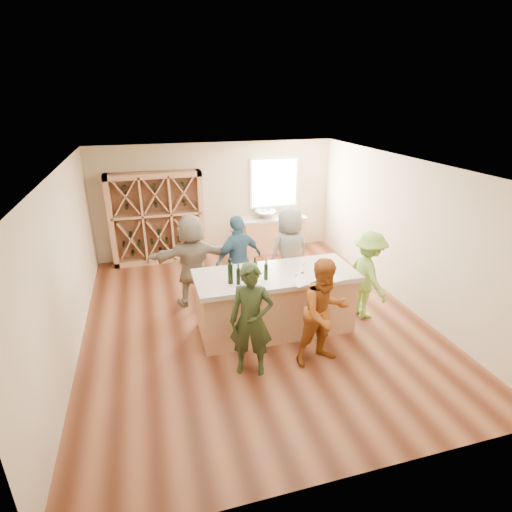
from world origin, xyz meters
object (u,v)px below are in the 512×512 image
object	(u,v)px
person_far_right	(289,252)
wine_bottle_e	(266,272)
person_far_left	(193,260)
wine_rack	(157,218)
wine_bottle_d	(255,271)
wine_bottle_a	(230,273)
tasting_counter_base	(275,304)
person_far_mid	(239,260)
person_server	(368,275)
person_near_left	(251,320)
person_near_right	(324,313)
wine_bottle_b	(238,277)
sink	(266,214)

from	to	relation	value
person_far_right	wine_bottle_e	bearing A→B (deg)	43.84
person_far_right	person_far_left	bearing A→B (deg)	-16.58
person_far_left	wine_rack	bearing A→B (deg)	-77.15
wine_bottle_d	person_far_left	bearing A→B (deg)	118.32
wine_bottle_a	person_far_right	size ratio (longest dim) A/B	0.18
person_far_right	tasting_counter_base	bearing A→B (deg)	47.47
wine_bottle_d	person_far_right	world-z (taller)	person_far_right
wine_bottle_e	person_far_mid	xyz separation A→B (m)	(-0.13, 1.35, -0.32)
wine_bottle_d	person_server	bearing A→B (deg)	4.78
person_near_left	person_far_mid	world-z (taller)	person_far_mid
person_far_right	person_far_left	size ratio (longest dim) A/B	1.00
person_near_right	person_far_right	xyz separation A→B (m)	(0.28, 2.28, 0.06)
wine_bottle_b	person_far_right	distance (m)	2.03
person_near_right	person_far_mid	xyz separation A→B (m)	(-0.78, 2.22, 0.04)
wine_bottle_b	tasting_counter_base	bearing A→B (deg)	18.90
wine_bottle_a	person_near_right	xyz separation A→B (m)	(1.22, -0.90, -0.40)
person_near_left	wine_bottle_b	bearing A→B (deg)	110.37
wine_bottle_e	person_server	distance (m)	2.04
wine_rack	person_near_left	bearing A→B (deg)	-77.35
wine_bottle_a	person_far_right	world-z (taller)	person_far_right
person_near_right	person_far_left	distance (m)	2.91
wine_rack	wine_bottle_d	world-z (taller)	wine_rack
tasting_counter_base	person_near_right	xyz separation A→B (m)	(0.41, -1.06, 0.35)
wine_bottle_a	person_near_right	bearing A→B (deg)	-36.18
wine_bottle_b	person_near_left	distance (m)	0.84
wine_bottle_a	person_near_left	size ratio (longest dim) A/B	0.19
tasting_counter_base	person_near_left	xyz separation A→B (m)	(-0.70, -1.01, 0.37)
wine_bottle_d	tasting_counter_base	bearing A→B (deg)	23.64
person_server	person_far_left	world-z (taller)	person_far_left
tasting_counter_base	wine_bottle_a	world-z (taller)	wine_bottle_a
tasting_counter_base	person_near_left	world-z (taller)	person_near_left
wine_bottle_d	person_server	distance (m)	2.22
tasting_counter_base	wine_bottle_a	xyz separation A→B (m)	(-0.81, -0.17, 0.75)
person_far_mid	person_far_right	xyz separation A→B (m)	(1.06, 0.05, 0.02)
sink	wine_bottle_e	xyz separation A→B (m)	(-1.17, -3.85, 0.20)
wine_bottle_e	person_far_left	xyz separation A→B (m)	(-1.00, 1.53, -0.30)
person_near_right	person_server	size ratio (longest dim) A/B	1.04
tasting_counter_base	person_server	world-z (taller)	person_server
person_far_mid	sink	bearing A→B (deg)	-139.83
person_server	person_far_left	distance (m)	3.28
wine_rack	tasting_counter_base	world-z (taller)	wine_rack
wine_bottle_a	person_far_left	world-z (taller)	person_far_left
wine_rack	sink	world-z (taller)	wine_rack
person_server	wine_rack	bearing A→B (deg)	42.52
wine_rack	person_far_mid	distance (m)	2.93
person_near_left	person_server	distance (m)	2.66
sink	person_far_right	world-z (taller)	person_far_right
wine_rack	sink	distance (m)	2.70
wine_bottle_d	person_near_left	xyz separation A→B (m)	(-0.29, -0.83, -0.38)
person_near_left	person_near_right	size ratio (longest dim) A/B	1.02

